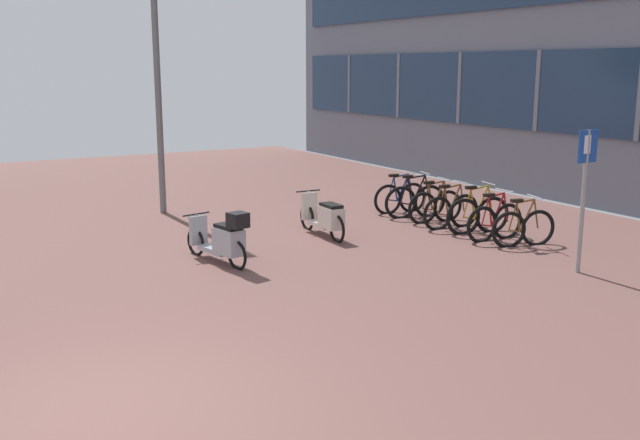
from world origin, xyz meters
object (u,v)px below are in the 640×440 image
object	(u,v)px
bicycle_rack_00	(523,228)
scooter_near	(223,239)
parking_sign	(584,185)
lamp_post	(157,68)
bicycle_rack_06	(400,198)
bicycle_rack_04	(435,206)
bicycle_rack_03	(451,211)
scooter_mid	(325,217)
bicycle_rack_01	(495,222)
bicycle_rack_05	(415,201)
bicycle_rack_02	(478,215)

from	to	relation	value
bicycle_rack_00	scooter_near	bearing A→B (deg)	163.34
parking_sign	lamp_post	bearing A→B (deg)	117.73
bicycle_rack_06	parking_sign	xyz separation A→B (m)	(-0.42, -5.31, 1.07)
bicycle_rack_04	lamp_post	distance (m)	6.60
bicycle_rack_04	scooter_near	world-z (taller)	scooter_near
bicycle_rack_04	lamp_post	world-z (taller)	lamp_post
bicycle_rack_03	scooter_mid	bearing A→B (deg)	167.03
bicycle_rack_01	parking_sign	world-z (taller)	parking_sign
bicycle_rack_05	scooter_near	size ratio (longest dim) A/B	0.81
bicycle_rack_04	lamp_post	bearing A→B (deg)	140.39
bicycle_rack_01	bicycle_rack_02	xyz separation A→B (m)	(0.13, 0.60, 0.01)
scooter_mid	bicycle_rack_06	bearing A→B (deg)	24.58
scooter_near	scooter_mid	size ratio (longest dim) A/B	0.97
bicycle_rack_01	scooter_mid	xyz separation A→B (m)	(-2.62, 1.80, 0.04)
scooter_near	lamp_post	xyz separation A→B (m)	(0.50, 4.67, 2.72)
bicycle_rack_06	bicycle_rack_01	bearing A→B (deg)	-90.48
scooter_near	bicycle_rack_05	bearing A→B (deg)	16.16
bicycle_rack_02	lamp_post	world-z (taller)	lamp_post
bicycle_rack_06	scooter_near	distance (m)	5.48
bicycle_rack_04	bicycle_rack_05	bearing A→B (deg)	95.75
bicycle_rack_00	parking_sign	size ratio (longest dim) A/B	0.55
bicycle_rack_03	parking_sign	size ratio (longest dim) A/B	0.60
bicycle_rack_00	scooter_near	xyz separation A→B (m)	(-5.18, 1.55, 0.10)
scooter_near	bicycle_rack_02	bearing A→B (deg)	-3.82
bicycle_rack_00	bicycle_rack_03	xyz separation A→B (m)	(-0.16, 1.81, 0.01)
bicycle_rack_00	parking_sign	bearing A→B (deg)	-107.01
bicycle_rack_02	scooter_near	xyz separation A→B (m)	(-5.18, 0.35, 0.07)
bicycle_rack_00	bicycle_rack_05	xyz separation A→B (m)	(-0.14, 3.01, 0.02)
scooter_near	scooter_mid	bearing A→B (deg)	19.28
bicycle_rack_02	bicycle_rack_04	xyz separation A→B (m)	(-0.08, 1.20, -0.02)
bicycle_rack_01	scooter_mid	size ratio (longest dim) A/B	0.75
bicycle_rack_02	bicycle_rack_03	size ratio (longest dim) A/B	1.01
bicycle_rack_06	scooter_near	xyz separation A→B (m)	(-5.08, -2.06, 0.10)
bicycle_rack_01	bicycle_rack_06	size ratio (longest dim) A/B	1.01
bicycle_rack_04	bicycle_rack_06	xyz separation A→B (m)	(-0.02, 1.20, -0.00)
bicycle_rack_03	scooter_near	distance (m)	5.03
bicycle_rack_01	scooter_near	xyz separation A→B (m)	(-5.05, 0.95, 0.09)
lamp_post	scooter_mid	bearing A→B (deg)	-63.11
bicycle_rack_02	bicycle_rack_06	size ratio (longest dim) A/B	1.05
bicycle_rack_04	scooter_mid	distance (m)	2.67
bicycle_rack_00	scooter_mid	distance (m)	3.65
bicycle_rack_06	scooter_mid	size ratio (longest dim) A/B	0.74
bicycle_rack_04	bicycle_rack_05	distance (m)	0.61
bicycle_rack_06	lamp_post	size ratio (longest dim) A/B	0.23
bicycle_rack_01	lamp_post	size ratio (longest dim) A/B	0.23
bicycle_rack_03	bicycle_rack_05	distance (m)	1.20
lamp_post	scooter_near	bearing A→B (deg)	-96.08
parking_sign	bicycle_rack_04	bearing A→B (deg)	83.90
bicycle_rack_00	scooter_mid	xyz separation A→B (m)	(-2.75, 2.40, 0.05)
bicycle_rack_00	parking_sign	distance (m)	2.08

